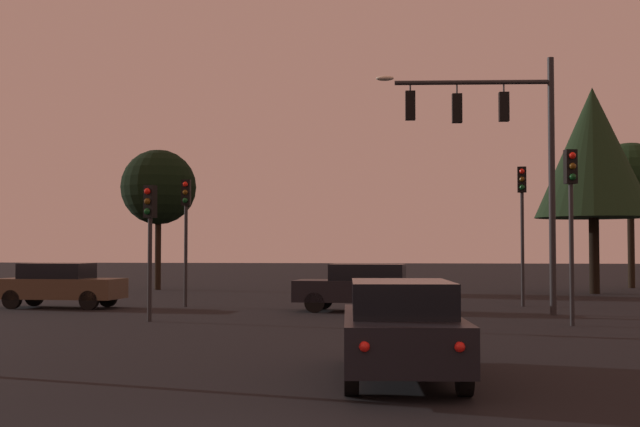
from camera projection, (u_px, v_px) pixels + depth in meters
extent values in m
plane|color=black|center=(371.00, 301.00, 32.58)|extent=(168.00, 168.00, 0.00)
cylinder|color=#232326|center=(552.00, 185.00, 26.10)|extent=(0.20, 0.20, 7.89)
cylinder|color=#232326|center=(472.00, 82.00, 26.32)|extent=(4.79, 0.50, 0.14)
ellipsoid|color=#F4EACC|center=(385.00, 78.00, 26.43)|extent=(0.56, 0.28, 0.16)
cylinder|color=#232326|center=(504.00, 87.00, 26.28)|extent=(0.05, 0.05, 0.31)
cube|color=black|center=(504.00, 107.00, 26.25)|extent=(0.32, 0.26, 0.90)
sphere|color=red|center=(503.00, 99.00, 26.40)|extent=(0.18, 0.18, 0.18)
sphere|color=#56380C|center=(503.00, 108.00, 26.39)|extent=(0.18, 0.18, 0.18)
sphere|color=#0C4219|center=(503.00, 117.00, 26.38)|extent=(0.18, 0.18, 0.18)
cylinder|color=#232326|center=(457.00, 88.00, 26.33)|extent=(0.05, 0.05, 0.35)
cube|color=black|center=(457.00, 108.00, 26.31)|extent=(0.32, 0.26, 0.90)
sphere|color=red|center=(456.00, 100.00, 26.46)|extent=(0.18, 0.18, 0.18)
sphere|color=#56380C|center=(456.00, 109.00, 26.45)|extent=(0.18, 0.18, 0.18)
sphere|color=#0C4219|center=(457.00, 118.00, 26.44)|extent=(0.18, 0.18, 0.18)
cylinder|color=#232326|center=(410.00, 87.00, 26.39)|extent=(0.05, 0.05, 0.26)
cube|color=black|center=(410.00, 106.00, 26.37)|extent=(0.32, 0.26, 0.90)
sphere|color=red|center=(410.00, 97.00, 26.52)|extent=(0.18, 0.18, 0.18)
sphere|color=#56380C|center=(410.00, 106.00, 26.51)|extent=(0.18, 0.18, 0.18)
sphere|color=#0C4219|center=(410.00, 115.00, 26.49)|extent=(0.18, 0.18, 0.18)
cylinder|color=#232326|center=(186.00, 256.00, 29.59)|extent=(0.12, 0.12, 3.51)
cube|color=black|center=(186.00, 193.00, 29.68)|extent=(0.31, 0.26, 0.90)
sphere|color=red|center=(185.00, 184.00, 29.55)|extent=(0.18, 0.18, 0.18)
sphere|color=#56380C|center=(185.00, 192.00, 29.54)|extent=(0.18, 0.18, 0.18)
sphere|color=#0C4219|center=(185.00, 200.00, 29.53)|extent=(0.18, 0.18, 0.18)
cylinder|color=#232326|center=(572.00, 255.00, 22.34)|extent=(0.12, 0.12, 3.72)
cube|color=black|center=(570.00, 167.00, 22.43)|extent=(0.34, 0.30, 0.90)
sphere|color=red|center=(572.00, 156.00, 22.30)|extent=(0.18, 0.18, 0.18)
sphere|color=#56380C|center=(573.00, 166.00, 22.29)|extent=(0.18, 0.18, 0.18)
sphere|color=#0C4219|center=(573.00, 177.00, 22.28)|extent=(0.18, 0.18, 0.18)
cylinder|color=#232326|center=(522.00, 249.00, 29.76)|extent=(0.12, 0.12, 3.98)
cube|color=black|center=(522.00, 180.00, 29.86)|extent=(0.31, 0.26, 0.90)
sphere|color=red|center=(522.00, 171.00, 29.73)|extent=(0.18, 0.18, 0.18)
sphere|color=#56380C|center=(522.00, 179.00, 29.72)|extent=(0.18, 0.18, 0.18)
sphere|color=#0C4219|center=(522.00, 187.00, 29.71)|extent=(0.18, 0.18, 0.18)
cylinder|color=#232326|center=(150.00, 270.00, 23.63)|extent=(0.12, 0.12, 2.87)
cube|color=black|center=(150.00, 202.00, 23.71)|extent=(0.36, 0.32, 0.90)
sphere|color=red|center=(147.00, 191.00, 23.59)|extent=(0.18, 0.18, 0.18)
sphere|color=#56380C|center=(147.00, 201.00, 23.58)|extent=(0.18, 0.18, 0.18)
sphere|color=#0C4219|center=(147.00, 211.00, 23.57)|extent=(0.18, 0.18, 0.18)
cube|color=black|center=(401.00, 336.00, 13.19)|extent=(2.10, 4.69, 0.68)
cube|color=black|center=(401.00, 298.00, 13.07)|extent=(1.69, 2.58, 0.52)
cylinder|color=black|center=(351.00, 347.00, 14.71)|extent=(0.25, 0.65, 0.64)
cylinder|color=black|center=(440.00, 347.00, 14.66)|extent=(0.25, 0.65, 0.64)
cylinder|color=black|center=(352.00, 372.00, 11.70)|extent=(0.25, 0.65, 0.64)
cylinder|color=black|center=(464.00, 373.00, 11.65)|extent=(0.25, 0.65, 0.64)
sphere|color=red|center=(364.00, 347.00, 10.93)|extent=(0.14, 0.14, 0.14)
sphere|color=red|center=(460.00, 347.00, 10.89)|extent=(0.14, 0.14, 0.14)
cube|color=#473828|center=(61.00, 288.00, 28.94)|extent=(4.22, 1.93, 0.68)
cube|color=black|center=(57.00, 271.00, 28.99)|extent=(2.31, 1.59, 0.52)
cylinder|color=black|center=(108.00, 298.00, 29.44)|extent=(0.65, 0.23, 0.64)
cylinder|color=black|center=(89.00, 300.00, 27.96)|extent=(0.65, 0.23, 0.64)
cylinder|color=black|center=(34.00, 297.00, 29.89)|extent=(0.65, 0.23, 0.64)
cylinder|color=black|center=(12.00, 299.00, 28.41)|extent=(0.65, 0.23, 0.64)
sphere|color=red|center=(13.00, 284.00, 29.88)|extent=(0.14, 0.14, 0.14)
cube|color=black|center=(363.00, 291.00, 27.29)|extent=(4.44, 1.98, 0.68)
cube|color=black|center=(368.00, 272.00, 27.29)|extent=(2.43, 1.61, 0.52)
cylinder|color=black|center=(315.00, 303.00, 26.79)|extent=(0.65, 0.24, 0.64)
cylinder|color=black|center=(323.00, 300.00, 28.27)|extent=(0.65, 0.24, 0.64)
cylinder|color=black|center=(406.00, 304.00, 26.28)|extent=(0.65, 0.24, 0.64)
cylinder|color=black|center=(410.00, 301.00, 27.76)|extent=(0.65, 0.24, 0.64)
sphere|color=red|center=(431.00, 289.00, 26.32)|extent=(0.14, 0.14, 0.14)
sphere|color=red|center=(433.00, 287.00, 27.49)|extent=(0.14, 0.14, 0.14)
cylinder|color=black|center=(594.00, 256.00, 38.03)|extent=(0.45, 0.45, 3.39)
cone|color=black|center=(593.00, 152.00, 38.22)|extent=(5.20, 5.20, 5.87)
cylinder|color=black|center=(631.00, 245.00, 43.61)|extent=(0.35, 0.35, 4.34)
sphere|color=black|center=(630.00, 178.00, 43.75)|extent=(3.65, 3.65, 3.65)
cylinder|color=black|center=(158.00, 251.00, 41.76)|extent=(0.30, 0.30, 3.75)
sphere|color=black|center=(158.00, 187.00, 41.89)|extent=(3.68, 3.68, 3.68)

